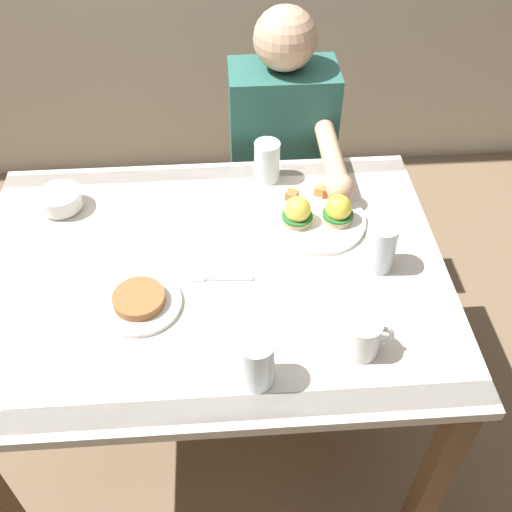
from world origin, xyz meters
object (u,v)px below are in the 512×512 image
object	(u,v)px
dining_table	(212,297)
diner_person	(283,155)
water_glass_extra	(267,163)
eggs_benedict_plate	(317,215)
water_glass_far	(256,363)
fork	(218,278)
coffee_mug	(363,336)
fruit_bowl	(60,200)
water_glass_near	(380,249)
side_plate	(139,302)

from	to	relation	value
dining_table	diner_person	world-z (taller)	diner_person
water_glass_extra	diner_person	distance (m)	0.29
eggs_benedict_plate	water_glass_far	world-z (taller)	water_glass_far
water_glass_far	fork	bearing A→B (deg)	104.33
coffee_mug	diner_person	distance (m)	0.89
diner_person	eggs_benedict_plate	bearing A→B (deg)	-84.32
eggs_benedict_plate	water_glass_extra	size ratio (longest dim) A/B	2.21
dining_table	water_glass_extra	size ratio (longest dim) A/B	9.82
dining_table	coffee_mug	xyz separation A→B (m)	(0.33, -0.27, 0.16)
water_glass_far	diner_person	world-z (taller)	diner_person
coffee_mug	water_glass_extra	size ratio (longest dim) A/B	0.91
fruit_bowl	water_glass_near	world-z (taller)	water_glass_near
water_glass_near	side_plate	world-z (taller)	water_glass_near
eggs_benedict_plate	diner_person	xyz separation A→B (m)	(-0.04, 0.44, -0.12)
eggs_benedict_plate	side_plate	xyz separation A→B (m)	(-0.46, -0.27, -0.01)
coffee_mug	fork	bearing A→B (deg)	142.87
water_glass_far	water_glass_extra	xyz separation A→B (m)	(0.08, 0.70, -0.00)
coffee_mug	fork	distance (m)	0.40
eggs_benedict_plate	water_glass_near	world-z (taller)	water_glass_near
water_glass_extra	fork	bearing A→B (deg)	-111.26
fruit_bowl	fork	xyz separation A→B (m)	(0.43, -0.30, -0.03)
water_glass_far	water_glass_extra	size ratio (longest dim) A/B	1.03
fork	coffee_mug	bearing A→B (deg)	-37.13
fork	dining_table	bearing A→B (deg)	119.48
eggs_benedict_plate	water_glass_extra	bearing A→B (deg)	119.92
water_glass_near	side_plate	size ratio (longest dim) A/B	0.66
dining_table	eggs_benedict_plate	xyz separation A→B (m)	(0.29, 0.16, 0.13)
coffee_mug	water_glass_near	distance (m)	0.27
eggs_benedict_plate	fork	xyz separation A→B (m)	(-0.28, -0.19, -0.03)
dining_table	water_glass_far	distance (m)	0.38
fork	water_glass_near	xyz separation A→B (m)	(0.41, 0.02, 0.05)
dining_table	fruit_bowl	world-z (taller)	fruit_bowl
fruit_bowl	fork	bearing A→B (deg)	-35.10
water_glass_far	diner_person	bearing A→B (deg)	80.56
dining_table	coffee_mug	distance (m)	0.46
fork	eggs_benedict_plate	bearing A→B (deg)	35.01
dining_table	fork	bearing A→B (deg)	-60.52
eggs_benedict_plate	fruit_bowl	xyz separation A→B (m)	(-0.70, 0.11, 0.00)
eggs_benedict_plate	fruit_bowl	world-z (taller)	eggs_benedict_plate
fruit_bowl	coffee_mug	bearing A→B (deg)	-35.97
eggs_benedict_plate	diner_person	bearing A→B (deg)	95.68
water_glass_near	water_glass_extra	world-z (taller)	water_glass_near
water_glass_far	side_plate	distance (m)	0.35
dining_table	water_glass_extra	world-z (taller)	water_glass_extra
fork	diner_person	distance (m)	0.68
eggs_benedict_plate	water_glass_near	xyz separation A→B (m)	(0.13, -0.17, 0.03)
water_glass_near	diner_person	distance (m)	0.66
fork	water_glass_near	size ratio (longest dim) A/B	1.17
fruit_bowl	water_glass_far	world-z (taller)	water_glass_far
water_glass_near	water_glass_far	bearing A→B (deg)	-135.98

